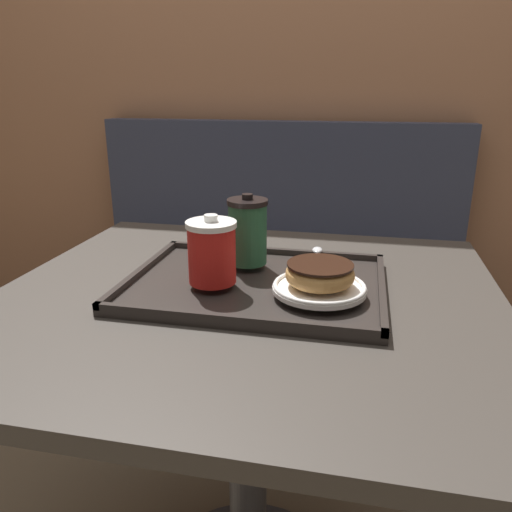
{
  "coord_description": "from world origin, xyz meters",
  "views": [
    {
      "loc": [
        0.19,
        -0.83,
        1.12
      ],
      "look_at": [
        0.01,
        0.03,
        0.82
      ],
      "focal_mm": 35.0,
      "sensor_mm": 36.0,
      "label": 1
    }
  ],
  "objects": [
    {
      "name": "wall_behind",
      "position": [
        0.0,
        1.1,
        1.2
      ],
      "size": [
        8.0,
        0.05,
        2.4
      ],
      "color": "#9E6B4C",
      "rests_on": "ground_plane"
    },
    {
      "name": "booth_bench",
      "position": [
        -0.11,
        0.87,
        0.32
      ],
      "size": [
        1.35,
        0.44,
        1.0
      ],
      "color": "#33384C",
      "rests_on": "ground_plane"
    },
    {
      "name": "cafe_table",
      "position": [
        0.0,
        0.0,
        0.57
      ],
      "size": [
        0.93,
        0.85,
        0.76
      ],
      "color": "#38332D",
      "rests_on": "ground_plane"
    },
    {
      "name": "serving_tray",
      "position": [
        0.01,
        0.03,
        0.76
      ],
      "size": [
        0.47,
        0.36,
        0.02
      ],
      "color": "#282321",
      "rests_on": "cafe_table"
    },
    {
      "name": "coffee_cup_front",
      "position": [
        -0.06,
        -0.02,
        0.84
      ],
      "size": [
        0.09,
        0.09,
        0.13
      ],
      "color": "red",
      "rests_on": "serving_tray"
    },
    {
      "name": "coffee_cup_rear",
      "position": [
        -0.02,
        0.1,
        0.85
      ],
      "size": [
        0.08,
        0.08,
        0.14
      ],
      "color": "#235638",
      "rests_on": "serving_tray"
    },
    {
      "name": "plate_with_chocolate_donut",
      "position": [
        0.13,
        -0.02,
        0.79
      ],
      "size": [
        0.16,
        0.16,
        0.01
      ],
      "color": "white",
      "rests_on": "serving_tray"
    },
    {
      "name": "donut_chocolate_glazed",
      "position": [
        0.13,
        -0.02,
        0.81
      ],
      "size": [
        0.12,
        0.12,
        0.04
      ],
      "color": "tan",
      "rests_on": "plate_with_chocolate_donut"
    },
    {
      "name": "spoon",
      "position": [
        0.11,
        0.17,
        0.78
      ],
      "size": [
        0.02,
        0.14,
        0.01
      ],
      "rotation": [
        0.0,
        0.0,
        1.64
      ],
      "color": "silver",
      "rests_on": "serving_tray"
    }
  ]
}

